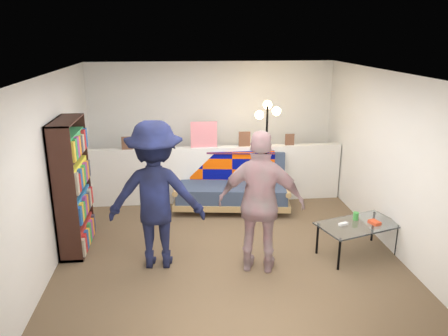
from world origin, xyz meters
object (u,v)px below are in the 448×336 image
object	(u,v)px
bookshelf	(73,190)
person_right	(261,203)
coffee_table	(359,226)
person_left	(156,195)
futon_sofa	(233,186)
floor_lamp	(267,133)

from	to	relation	value
bookshelf	person_right	world-z (taller)	bookshelf
coffee_table	person_left	size ratio (longest dim) A/B	0.63
coffee_table	person_left	bearing A→B (deg)	179.32
futon_sofa	bookshelf	distance (m)	2.69
person_right	futon_sofa	bearing A→B (deg)	-72.00
bookshelf	floor_lamp	world-z (taller)	bookshelf
coffee_table	floor_lamp	bearing A→B (deg)	115.62
futon_sofa	coffee_table	bearing A→B (deg)	-51.33
person_right	floor_lamp	bearing A→B (deg)	-87.27
futon_sofa	floor_lamp	distance (m)	1.07
futon_sofa	person_left	world-z (taller)	person_left
futon_sofa	person_left	xyz separation A→B (m)	(-1.20, -1.81, 0.56)
floor_lamp	person_left	bearing A→B (deg)	-133.87
bookshelf	person_right	bearing A→B (deg)	-19.29
bookshelf	floor_lamp	xyz separation A→B (m)	(2.92, 1.27, 0.44)
bookshelf	person_left	bearing A→B (deg)	-26.59
futon_sofa	bookshelf	xyz separation A→B (m)	(-2.35, -1.23, 0.46)
futon_sofa	coffee_table	world-z (taller)	futon_sofa
bookshelf	person_right	xyz separation A→B (m)	(2.43, -0.85, 0.05)
coffee_table	person_left	xyz separation A→B (m)	(-2.67, 0.03, 0.53)
futon_sofa	bookshelf	bearing A→B (deg)	-152.32
bookshelf	coffee_table	world-z (taller)	bookshelf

